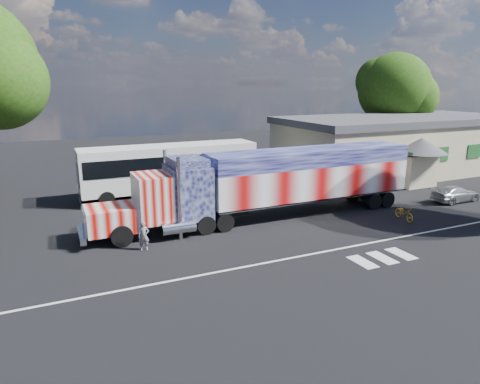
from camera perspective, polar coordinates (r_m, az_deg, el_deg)
name	(u,v)px	position (r m, az deg, el deg)	size (l,w,h in m)	color
ground	(263,238)	(23.42, 3.07, -6.16)	(100.00, 100.00, 0.00)	black
lane_markings	(330,258)	(21.31, 11.96, -8.58)	(30.00, 2.67, 0.01)	silver
semi_truck	(274,181)	(26.42, 4.60, 1.41)	(21.02, 3.32, 4.48)	black
coach_bus	(170,170)	(32.26, -9.28, 2.97)	(12.96, 3.02, 3.77)	white
hall_building	(398,144)	(43.09, 20.30, 5.98)	(22.40, 12.80, 5.20)	beige
parked_car	(455,194)	(34.02, 26.78, -0.22)	(1.56, 3.83, 1.11)	#A0A2A4
woman	(144,236)	(22.09, -12.72, -5.72)	(0.55, 0.36, 1.50)	slate
bicycle	(404,213)	(28.19, 21.05, -2.59)	(0.60, 1.72, 0.91)	gold
tree_far_ne	(395,90)	(50.32, 20.02, 12.71)	(8.10, 7.71, 11.44)	black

